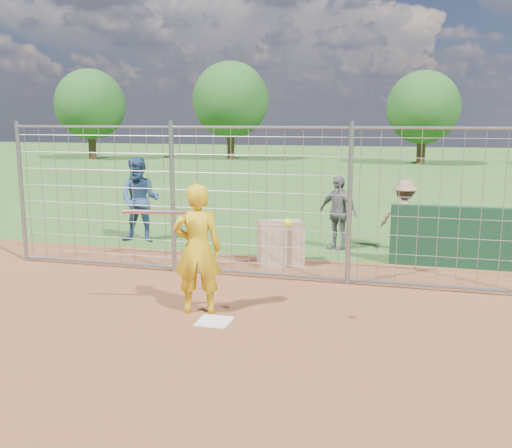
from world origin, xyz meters
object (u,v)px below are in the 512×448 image
(batter, at_px, (197,249))
(bystander_b, at_px, (338,212))
(equipment_bin, at_px, (280,243))
(bystander_c, at_px, (404,216))
(bystander_a, at_px, (140,200))

(batter, xyz_separation_m, bystander_b, (1.36, 4.42, -0.14))
(batter, xyz_separation_m, equipment_bin, (0.52, 2.85, -0.49))
(bystander_c, bearing_deg, batter, 68.47)
(batter, bearing_deg, bystander_a, -71.28)
(bystander_b, xyz_separation_m, bystander_c, (1.31, 0.21, -0.04))
(bystander_c, relative_size, equipment_bin, 1.79)
(batter, relative_size, bystander_a, 0.98)
(batter, distance_m, bystander_a, 4.94)
(bystander_a, bearing_deg, bystander_c, -2.89)
(batter, xyz_separation_m, bystander_a, (-2.85, 4.04, 0.02))
(equipment_bin, bearing_deg, bystander_b, 39.80)
(batter, bearing_deg, equipment_bin, -116.82)
(batter, bearing_deg, bystander_c, -136.48)
(batter, height_order, bystander_b, batter)
(bystander_a, xyz_separation_m, bystander_b, (4.21, 0.38, -0.16))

